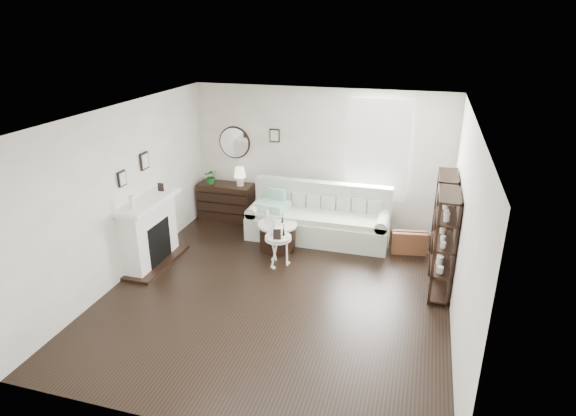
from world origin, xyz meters
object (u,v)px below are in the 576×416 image
(dresser, at_px, (226,201))
(drum_table, at_px, (278,236))
(pedestal_table, at_px, (278,239))
(sofa, at_px, (319,221))

(dresser, distance_m, drum_table, 1.79)
(drum_table, distance_m, pedestal_table, 0.67)
(sofa, relative_size, drum_table, 3.73)
(dresser, distance_m, pedestal_table, 2.33)
(dresser, xyz_separation_m, drum_table, (1.43, -1.07, -0.12))
(pedestal_table, bearing_deg, dresser, 134.48)
(dresser, bearing_deg, sofa, -10.81)
(pedestal_table, bearing_deg, sofa, 72.13)
(drum_table, xyz_separation_m, pedestal_table, (0.19, -0.59, 0.24))
(dresser, bearing_deg, drum_table, -36.71)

